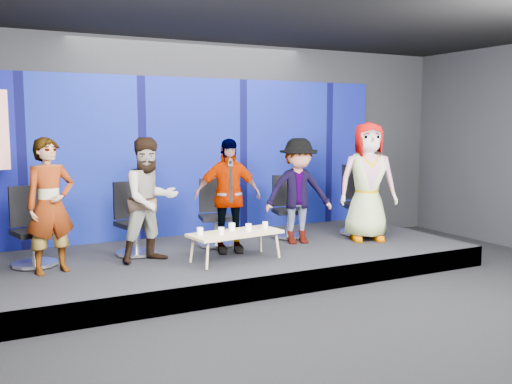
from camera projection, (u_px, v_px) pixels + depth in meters
ground at (327, 322)px, 6.21m from camera, size 10.00×10.00×0.00m
room_walls at (331, 97)px, 5.92m from camera, size 10.02×8.02×3.51m
riser at (231, 260)px, 8.40m from camera, size 7.00×3.00×0.30m
backdrop at (195, 157)px, 9.50m from camera, size 7.00×0.08×2.60m
chair_a at (32, 240)px, 7.43m from camera, size 0.71×0.71×1.04m
panelist_a at (50, 206)px, 7.04m from camera, size 0.69×0.54×1.69m
chair_b at (134, 231)px, 8.07m from camera, size 0.68×0.68×1.03m
panelist_b at (150, 200)px, 7.62m from camera, size 0.92×0.78×1.67m
chair_c at (215, 224)px, 8.69m from camera, size 0.68×0.68×1.01m
panelist_c at (228, 196)px, 8.18m from camera, size 1.03×0.60×1.64m
chair_d at (287, 217)px, 9.33m from camera, size 0.68×0.68×1.01m
panelist_d at (298, 191)px, 8.79m from camera, size 1.17×0.83×1.63m
chair_e at (358, 211)px, 9.59m from camera, size 0.85×0.85×1.16m
panelist_e at (368, 182)px, 9.01m from camera, size 1.07×0.90×1.88m
coffee_table at (235, 234)px, 7.73m from camera, size 1.32×0.68×0.39m
mug_a at (200, 231)px, 7.53m from camera, size 0.08×0.08×0.10m
mug_b at (221, 231)px, 7.53m from camera, size 0.08×0.08×0.10m
mug_c at (232, 227)px, 7.83m from camera, size 0.09×0.09×0.10m
mug_d at (249, 227)px, 7.81m from camera, size 0.08×0.08×0.10m
mug_e at (265, 225)px, 8.01m from camera, size 0.08×0.08×0.09m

